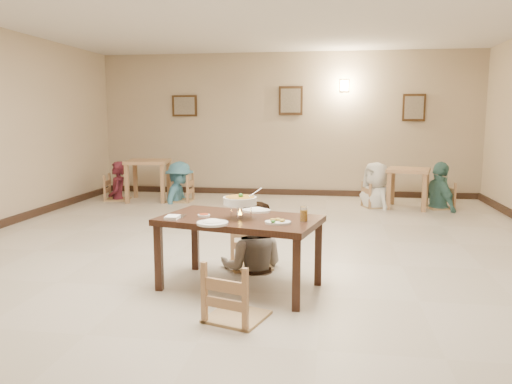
% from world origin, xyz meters
% --- Properties ---
extents(floor, '(10.00, 10.00, 0.00)m').
position_xyz_m(floor, '(0.00, 0.00, 0.00)').
color(floor, '#BCAF9D').
rests_on(floor, ground).
extents(wall_back, '(10.00, 0.00, 10.00)m').
position_xyz_m(wall_back, '(0.00, 5.00, 1.50)').
color(wall_back, tan).
rests_on(wall_back, floor).
extents(baseboard_back, '(8.00, 0.06, 0.12)m').
position_xyz_m(baseboard_back, '(0.00, 4.97, 0.06)').
color(baseboard_back, black).
rests_on(baseboard_back, floor).
extents(picture_a, '(0.55, 0.04, 0.45)m').
position_xyz_m(picture_a, '(-2.20, 4.96, 1.90)').
color(picture_a, '#362111').
rests_on(picture_a, wall_back).
extents(picture_b, '(0.50, 0.04, 0.60)m').
position_xyz_m(picture_b, '(0.10, 4.96, 2.00)').
color(picture_b, '#362111').
rests_on(picture_b, wall_back).
extents(picture_c, '(0.45, 0.04, 0.55)m').
position_xyz_m(picture_c, '(2.60, 4.96, 1.85)').
color(picture_c, '#362111').
rests_on(picture_c, wall_back).
extents(wall_sconce, '(0.16, 0.05, 0.22)m').
position_xyz_m(wall_sconce, '(1.20, 4.96, 2.30)').
color(wall_sconce, '#FFD88C').
rests_on(wall_sconce, wall_back).
extents(main_table, '(1.66, 1.17, 0.71)m').
position_xyz_m(main_table, '(0.09, -0.98, 0.63)').
color(main_table, '#361C12').
rests_on(main_table, floor).
extents(chair_far, '(0.44, 0.44, 0.94)m').
position_xyz_m(chair_far, '(0.09, -0.26, 0.47)').
color(chair_far, tan).
rests_on(chair_far, floor).
extents(chair_near, '(0.45, 0.45, 0.96)m').
position_xyz_m(chair_near, '(0.21, -1.73, 0.48)').
color(chair_near, tan).
rests_on(chair_near, floor).
extents(main_diner, '(0.77, 0.61, 1.53)m').
position_xyz_m(main_diner, '(0.12, -0.35, 0.76)').
color(main_diner, gray).
rests_on(main_diner, floor).
extents(curry_warmer, '(0.36, 0.32, 0.29)m').
position_xyz_m(curry_warmer, '(0.11, -1.03, 0.87)').
color(curry_warmer, silver).
rests_on(curry_warmer, main_table).
extents(rice_plate_far, '(0.29, 0.29, 0.07)m').
position_xyz_m(rice_plate_far, '(0.21, -0.67, 0.72)').
color(rice_plate_far, white).
rests_on(rice_plate_far, main_table).
extents(rice_plate_near, '(0.28, 0.28, 0.06)m').
position_xyz_m(rice_plate_near, '(-0.09, -1.33, 0.72)').
color(rice_plate_near, white).
rests_on(rice_plate_near, main_table).
extents(fried_plate, '(0.24, 0.24, 0.05)m').
position_xyz_m(fried_plate, '(0.49, -1.21, 0.72)').
color(fried_plate, white).
rests_on(fried_plate, main_table).
extents(chili_dish, '(0.12, 0.12, 0.02)m').
position_xyz_m(chili_dish, '(-0.26, -0.99, 0.72)').
color(chili_dish, white).
rests_on(chili_dish, main_table).
extents(napkin_cutlery, '(0.15, 0.25, 0.03)m').
position_xyz_m(napkin_cutlery, '(-0.52, -1.14, 0.72)').
color(napkin_cutlery, white).
rests_on(napkin_cutlery, main_table).
extents(drink_glass, '(0.07, 0.07, 0.14)m').
position_xyz_m(drink_glass, '(0.72, -1.07, 0.77)').
color(drink_glass, white).
rests_on(drink_glass, main_table).
extents(bg_table_left, '(0.92, 0.92, 0.81)m').
position_xyz_m(bg_table_left, '(-2.65, 3.84, 0.67)').
color(bg_table_left, '#AB7C52').
rests_on(bg_table_left, floor).
extents(bg_table_right, '(0.88, 0.88, 0.73)m').
position_xyz_m(bg_table_right, '(2.37, 3.75, 0.60)').
color(bg_table_right, '#AB7C52').
rests_on(bg_table_right, floor).
extents(bg_chair_ll, '(0.46, 0.46, 0.98)m').
position_xyz_m(bg_chair_ll, '(-3.29, 3.80, 0.49)').
color(bg_chair_ll, tan).
rests_on(bg_chair_ll, floor).
extents(bg_chair_lr, '(0.48, 0.48, 1.02)m').
position_xyz_m(bg_chair_lr, '(-2.00, 3.83, 0.51)').
color(bg_chair_lr, tan).
rests_on(bg_chair_lr, floor).
extents(bg_chair_rl, '(0.41, 0.41, 0.87)m').
position_xyz_m(bg_chair_rl, '(1.79, 3.75, 0.43)').
color(bg_chair_rl, tan).
rests_on(bg_chair_rl, floor).
extents(bg_chair_rr, '(0.43, 0.43, 0.92)m').
position_xyz_m(bg_chair_rr, '(2.95, 3.80, 0.46)').
color(bg_chair_rr, tan).
rests_on(bg_chair_rr, floor).
extents(bg_diner_a, '(0.54, 0.66, 1.56)m').
position_xyz_m(bg_diner_a, '(-3.29, 3.80, 0.78)').
color(bg_diner_a, '#571B29').
rests_on(bg_diner_a, floor).
extents(bg_diner_b, '(0.66, 1.06, 1.58)m').
position_xyz_m(bg_diner_b, '(-2.00, 3.83, 0.79)').
color(bg_diner_b, teal).
rests_on(bg_diner_b, floor).
extents(bg_diner_c, '(0.86, 0.97, 1.68)m').
position_xyz_m(bg_diner_c, '(1.79, 3.75, 0.84)').
color(bg_diner_c, silver).
rests_on(bg_diner_c, floor).
extents(bg_diner_d, '(0.73, 1.09, 1.72)m').
position_xyz_m(bg_diner_d, '(2.95, 3.80, 0.86)').
color(bg_diner_d, '#498279').
rests_on(bg_diner_d, floor).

